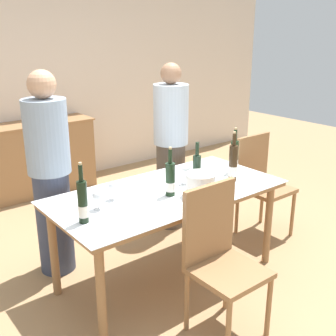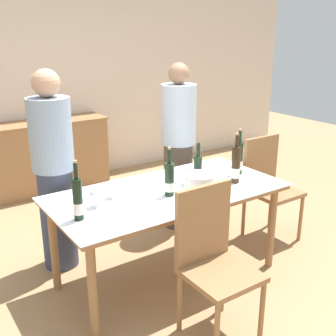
{
  "view_description": "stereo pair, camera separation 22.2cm",
  "coord_description": "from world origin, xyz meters",
  "px_view_note": "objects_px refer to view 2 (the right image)",
  "views": [
    {
      "loc": [
        -1.84,
        -2.3,
        1.91
      ],
      "look_at": [
        0.0,
        0.0,
        0.92
      ],
      "focal_mm": 45.0,
      "sensor_mm": 36.0,
      "label": 1
    },
    {
      "loc": [
        -1.66,
        -2.43,
        1.91
      ],
      "look_at": [
        0.0,
        0.0,
        0.92
      ],
      "focal_mm": 45.0,
      "sensor_mm": 36.0,
      "label": 2
    }
  ],
  "objects_px": {
    "wine_glass_0": "(95,194)",
    "wine_glass_1": "(188,171)",
    "person_host": "(54,173)",
    "person_guest_left": "(178,148)",
    "chair_near_front": "(212,254)",
    "sideboard_cabinet": "(49,156)",
    "wine_bottle_2": "(78,200)",
    "dining_table": "(168,200)",
    "wine_glass_2": "(112,185)",
    "wine_bottle_0": "(198,172)",
    "wine_bottle_4": "(169,180)",
    "wine_bottle_1": "(239,159)",
    "chair_right_end": "(267,181)",
    "ice_bucket": "(200,185)",
    "wine_bottle_3": "(236,166)"
  },
  "relations": [
    {
      "from": "wine_glass_2",
      "to": "chair_right_end",
      "type": "xyz_separation_m",
      "value": [
        1.59,
        -0.02,
        -0.29
      ]
    },
    {
      "from": "wine_glass_1",
      "to": "person_guest_left",
      "type": "bearing_deg",
      "value": 59.45
    },
    {
      "from": "wine_bottle_2",
      "to": "chair_near_front",
      "type": "xyz_separation_m",
      "value": [
        0.64,
        -0.57,
        -0.32
      ]
    },
    {
      "from": "wine_bottle_0",
      "to": "person_guest_left",
      "type": "relative_size",
      "value": 0.22
    },
    {
      "from": "wine_glass_0",
      "to": "person_host",
      "type": "relative_size",
      "value": 0.08
    },
    {
      "from": "chair_near_front",
      "to": "person_guest_left",
      "type": "relative_size",
      "value": 0.61
    },
    {
      "from": "wine_bottle_0",
      "to": "wine_bottle_1",
      "type": "height_order",
      "value": "wine_bottle_1"
    },
    {
      "from": "wine_bottle_0",
      "to": "wine_bottle_2",
      "type": "xyz_separation_m",
      "value": [
        -0.98,
        -0.03,
        0.01
      ]
    },
    {
      "from": "person_guest_left",
      "to": "wine_bottle_2",
      "type": "bearing_deg",
      "value": -149.03
    },
    {
      "from": "dining_table",
      "to": "wine_bottle_2",
      "type": "bearing_deg",
      "value": -173.1
    },
    {
      "from": "wine_bottle_4",
      "to": "wine_glass_1",
      "type": "relative_size",
      "value": 2.37
    },
    {
      "from": "sideboard_cabinet",
      "to": "wine_bottle_1",
      "type": "bearing_deg",
      "value": -71.81
    },
    {
      "from": "wine_glass_0",
      "to": "chair_near_front",
      "type": "xyz_separation_m",
      "value": [
        0.47,
        -0.69,
        -0.28
      ]
    },
    {
      "from": "person_host",
      "to": "person_guest_left",
      "type": "bearing_deg",
      "value": 2.79
    },
    {
      "from": "wine_bottle_4",
      "to": "wine_glass_1",
      "type": "height_order",
      "value": "wine_bottle_4"
    },
    {
      "from": "wine_bottle_4",
      "to": "chair_near_front",
      "type": "distance_m",
      "value": 0.66
    },
    {
      "from": "chair_right_end",
      "to": "wine_bottle_2",
      "type": "bearing_deg",
      "value": -174.73
    },
    {
      "from": "wine_bottle_1",
      "to": "wine_bottle_4",
      "type": "relative_size",
      "value": 1.05
    },
    {
      "from": "sideboard_cabinet",
      "to": "wine_bottle_2",
      "type": "height_order",
      "value": "wine_bottle_2"
    },
    {
      "from": "wine_bottle_2",
      "to": "wine_glass_0",
      "type": "height_order",
      "value": "wine_bottle_2"
    },
    {
      "from": "ice_bucket",
      "to": "wine_glass_1",
      "type": "relative_size",
      "value": 1.48
    },
    {
      "from": "wine_glass_1",
      "to": "wine_glass_2",
      "type": "distance_m",
      "value": 0.62
    },
    {
      "from": "dining_table",
      "to": "wine_bottle_0",
      "type": "height_order",
      "value": "wine_bottle_0"
    },
    {
      "from": "dining_table",
      "to": "wine_glass_0",
      "type": "height_order",
      "value": "wine_glass_0"
    },
    {
      "from": "wine_glass_1",
      "to": "person_guest_left",
      "type": "relative_size",
      "value": 0.1
    },
    {
      "from": "person_host",
      "to": "person_guest_left",
      "type": "height_order",
      "value": "person_host"
    },
    {
      "from": "chair_right_end",
      "to": "person_host",
      "type": "bearing_deg",
      "value": 162.31
    },
    {
      "from": "ice_bucket",
      "to": "chair_near_front",
      "type": "height_order",
      "value": "chair_near_front"
    },
    {
      "from": "sideboard_cabinet",
      "to": "person_host",
      "type": "distance_m",
      "value": 1.88
    },
    {
      "from": "person_guest_left",
      "to": "wine_bottle_0",
      "type": "bearing_deg",
      "value": -115.9
    },
    {
      "from": "wine_glass_0",
      "to": "chair_near_front",
      "type": "height_order",
      "value": "chair_near_front"
    },
    {
      "from": "wine_glass_0",
      "to": "wine_glass_1",
      "type": "relative_size",
      "value": 0.9
    },
    {
      "from": "dining_table",
      "to": "chair_near_front",
      "type": "xyz_separation_m",
      "value": [
        -0.11,
        -0.66,
        -0.11
      ]
    },
    {
      "from": "wine_glass_1",
      "to": "chair_near_front",
      "type": "height_order",
      "value": "chair_near_front"
    },
    {
      "from": "sideboard_cabinet",
      "to": "chair_near_front",
      "type": "relative_size",
      "value": 1.44
    },
    {
      "from": "wine_bottle_1",
      "to": "wine_bottle_3",
      "type": "relative_size",
      "value": 0.95
    },
    {
      "from": "wine_bottle_0",
      "to": "wine_glass_1",
      "type": "xyz_separation_m",
      "value": [
        -0.03,
        0.09,
        -0.01
      ]
    },
    {
      "from": "wine_glass_1",
      "to": "chair_near_front",
      "type": "relative_size",
      "value": 0.16
    },
    {
      "from": "chair_near_front",
      "to": "person_host",
      "type": "height_order",
      "value": "person_host"
    },
    {
      "from": "wine_bottle_3",
      "to": "wine_glass_0",
      "type": "distance_m",
      "value": 1.13
    },
    {
      "from": "wine_glass_1",
      "to": "person_guest_left",
      "type": "distance_m",
      "value": 0.81
    },
    {
      "from": "wine_bottle_0",
      "to": "wine_glass_0",
      "type": "xyz_separation_m",
      "value": [
        -0.81,
        0.09,
        -0.03
      ]
    },
    {
      "from": "wine_bottle_0",
      "to": "chair_near_front",
      "type": "height_order",
      "value": "wine_bottle_0"
    },
    {
      "from": "dining_table",
      "to": "wine_glass_2",
      "type": "relative_size",
      "value": 12.85
    },
    {
      "from": "chair_right_end",
      "to": "person_host",
      "type": "distance_m",
      "value": 1.93
    },
    {
      "from": "ice_bucket",
      "to": "wine_bottle_3",
      "type": "distance_m",
      "value": 0.43
    },
    {
      "from": "wine_bottle_4",
      "to": "chair_near_front",
      "type": "height_order",
      "value": "wine_bottle_4"
    },
    {
      "from": "wine_bottle_1",
      "to": "chair_right_end",
      "type": "bearing_deg",
      "value": 11.33
    },
    {
      "from": "person_host",
      "to": "chair_near_front",
      "type": "bearing_deg",
      "value": -68.49
    },
    {
      "from": "ice_bucket",
      "to": "chair_near_front",
      "type": "distance_m",
      "value": 0.57
    }
  ]
}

